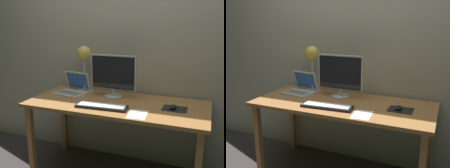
# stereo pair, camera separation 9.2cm
# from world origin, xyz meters

# --- Properties ---
(back_wall) EXTENTS (4.80, 0.06, 2.60)m
(back_wall) POSITION_xyz_m (0.00, 0.40, 1.30)
(back_wall) COLOR #B2A893
(back_wall) RESTS_ON ground
(desk) EXTENTS (1.60, 0.70, 0.74)m
(desk) POSITION_xyz_m (0.00, 0.00, 0.66)
(desk) COLOR #A8703D
(desk) RESTS_ON ground
(monitor) EXTENTS (0.44, 0.17, 0.41)m
(monitor) POSITION_xyz_m (-0.09, 0.14, 0.96)
(monitor) COLOR silver
(monitor) RESTS_ON desk
(keyboard_main) EXTENTS (0.45, 0.17, 0.03)m
(keyboard_main) POSITION_xyz_m (-0.07, -0.18, 0.75)
(keyboard_main) COLOR black
(keyboard_main) RESTS_ON desk
(laptop) EXTENTS (0.32, 0.30, 0.21)m
(laptop) POSITION_xyz_m (-0.51, 0.13, 0.80)
(laptop) COLOR silver
(laptop) RESTS_ON desk
(desk_lamp) EXTENTS (0.17, 0.17, 0.47)m
(desk_lamp) POSITION_xyz_m (-0.42, 0.21, 1.08)
(desk_lamp) COLOR beige
(desk_lamp) RESTS_ON desk
(mousepad) EXTENTS (0.20, 0.16, 0.00)m
(mousepad) POSITION_xyz_m (0.51, 0.01, 0.74)
(mousepad) COLOR black
(mousepad) RESTS_ON desk
(mouse) EXTENTS (0.06, 0.10, 0.03)m
(mouse) POSITION_xyz_m (0.50, 0.00, 0.76)
(mouse) COLOR black
(mouse) RESTS_ON mousepad
(paper_sheet_by_keyboard) EXTENTS (0.16, 0.22, 0.00)m
(paper_sheet_by_keyboard) POSITION_xyz_m (0.26, -0.22, 0.74)
(paper_sheet_by_keyboard) COLOR white
(paper_sheet_by_keyboard) RESTS_ON desk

